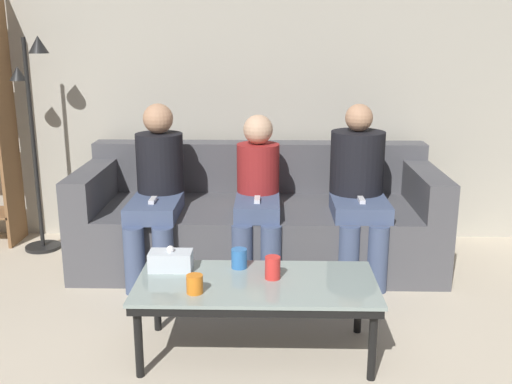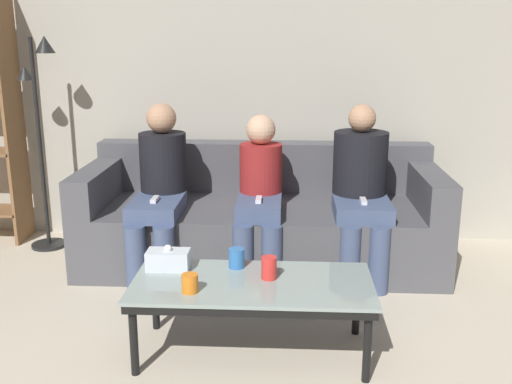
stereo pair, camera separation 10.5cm
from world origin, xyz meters
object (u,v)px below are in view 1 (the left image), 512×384
(coffee_table, at_px, (256,289))
(cup_far_center, at_px, (273,268))
(seated_person_mid_left, at_px, (258,192))
(seated_person_mid_right, at_px, (358,184))
(couch, at_px, (258,220))
(standing_lamp, at_px, (34,123))
(seated_person_left_end, at_px, (157,186))
(cup_near_right, at_px, (195,284))
(tissue_box, at_px, (171,260))
(cup_near_left, at_px, (239,258))

(coffee_table, xyz_separation_m, cup_far_center, (0.08, 0.04, 0.10))
(coffee_table, bearing_deg, seated_person_mid_left, 90.88)
(seated_person_mid_left, bearing_deg, seated_person_mid_right, 3.31)
(couch, distance_m, seated_person_mid_right, 0.76)
(standing_lamp, bearing_deg, seated_person_mid_right, -9.64)
(cup_far_center, height_order, seated_person_left_end, seated_person_left_end)
(seated_person_left_end, bearing_deg, standing_lamp, 156.18)
(cup_near_right, height_order, seated_person_mid_right, seated_person_mid_right)
(couch, relative_size, coffee_table, 2.06)
(tissue_box, height_order, standing_lamp, standing_lamp)
(couch, xyz_separation_m, cup_far_center, (0.10, -1.27, 0.15))
(cup_near_left, distance_m, cup_near_right, 0.37)
(tissue_box, bearing_deg, seated_person_mid_right, 41.60)
(cup_near_right, xyz_separation_m, cup_far_center, (0.37, 0.18, 0.01))
(cup_near_left, relative_size, seated_person_mid_left, 0.10)
(coffee_table, relative_size, standing_lamp, 0.76)
(seated_person_mid_left, bearing_deg, standing_lamp, 165.23)
(tissue_box, xyz_separation_m, seated_person_mid_right, (1.09, 0.97, 0.17))
(seated_person_left_end, bearing_deg, seated_person_mid_left, -0.55)
(coffee_table, height_order, seated_person_mid_left, seated_person_mid_left)
(seated_person_left_end, height_order, seated_person_mid_right, seated_person_mid_right)
(coffee_table, distance_m, cup_far_center, 0.13)
(cup_far_center, bearing_deg, cup_near_left, 141.45)
(cup_near_left, relative_size, cup_near_right, 1.15)
(coffee_table, xyz_separation_m, cup_near_left, (-0.09, 0.18, 0.09))
(seated_person_left_end, xyz_separation_m, seated_person_mid_right, (1.33, 0.03, 0.01))
(cup_far_center, height_order, tissue_box, tissue_box)
(seated_person_mid_right, bearing_deg, tissue_box, -138.40)
(couch, height_order, cup_near_left, couch)
(coffee_table, relative_size, cup_far_center, 10.40)
(coffee_table, bearing_deg, seated_person_left_end, 122.30)
(coffee_table, xyz_separation_m, tissue_box, (-0.44, 0.14, 0.09))
(couch, xyz_separation_m, cup_near_right, (-0.27, -1.45, 0.14))
(tissue_box, relative_size, standing_lamp, 0.14)
(cup_near_left, xyz_separation_m, tissue_box, (-0.35, -0.04, 0.00))
(tissue_box, height_order, seated_person_left_end, seated_person_left_end)
(standing_lamp, relative_size, seated_person_mid_right, 1.38)
(tissue_box, bearing_deg, cup_far_center, -10.74)
(couch, xyz_separation_m, standing_lamp, (-1.61, 0.19, 0.66))
(cup_near_right, xyz_separation_m, seated_person_left_end, (-0.39, 1.22, 0.16))
(couch, height_order, standing_lamp, standing_lamp)
(cup_far_center, xyz_separation_m, seated_person_mid_left, (-0.10, 1.03, 0.11))
(couch, bearing_deg, seated_person_left_end, -161.01)
(tissue_box, height_order, seated_person_mid_right, seated_person_mid_right)
(couch, relative_size, cup_far_center, 21.44)
(coffee_table, distance_m, seated_person_left_end, 1.30)
(standing_lamp, distance_m, seated_person_mid_left, 1.72)
(coffee_table, relative_size, seated_person_mid_left, 1.13)
(couch, distance_m, seated_person_left_end, 0.77)
(seated_person_mid_right, bearing_deg, seated_person_mid_left, -176.69)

